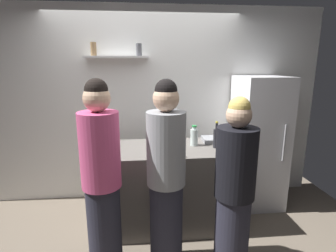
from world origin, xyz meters
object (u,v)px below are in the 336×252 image
(water_bottle_plastic, at_px, (194,137))
(utensil_holder, at_px, (151,141))
(wine_bottle_dark_glass, at_px, (216,138))
(wine_bottle_green_glass, at_px, (158,139))
(wine_bottle_amber_glass, at_px, (165,148))
(person_grey_hoodie, at_px, (166,179))
(person_pink_top, at_px, (102,181))
(wine_bottle_pale_glass, at_px, (161,133))
(baking_pan, at_px, (217,139))
(refrigerator, at_px, (258,142))
(person_blonde, at_px, (234,192))

(water_bottle_plastic, bearing_deg, utensil_holder, 175.51)
(wine_bottle_dark_glass, bearing_deg, wine_bottle_green_glass, -179.14)
(wine_bottle_amber_glass, distance_m, wine_bottle_green_glass, 0.27)
(water_bottle_plastic, distance_m, person_grey_hoodie, 0.84)
(person_pink_top, height_order, person_grey_hoodie, person_pink_top)
(wine_bottle_pale_glass, relative_size, person_pink_top, 0.17)
(baking_pan, bearing_deg, refrigerator, 17.65)
(baking_pan, distance_m, person_blonde, 1.05)
(wine_bottle_green_glass, bearing_deg, person_pink_top, -131.01)
(refrigerator, relative_size, baking_pan, 5.03)
(refrigerator, xyz_separation_m, person_blonde, (-0.75, -1.22, -0.06))
(utensil_holder, bearing_deg, person_blonde, -54.33)
(person_pink_top, height_order, person_blonde, person_pink_top)
(person_pink_top, bearing_deg, baking_pan, 47.76)
(utensil_holder, bearing_deg, person_pink_top, -120.98)
(refrigerator, relative_size, wine_bottle_pale_glass, 5.69)
(person_pink_top, distance_m, person_blonde, 1.14)
(wine_bottle_amber_glass, relative_size, person_grey_hoodie, 0.16)
(wine_bottle_pale_glass, relative_size, wine_bottle_green_glass, 0.91)
(wine_bottle_pale_glass, xyz_separation_m, water_bottle_plastic, (0.37, -0.16, -0.01))
(refrigerator, relative_size, utensil_holder, 8.37)
(refrigerator, distance_m, person_pink_top, 2.15)
(utensil_holder, height_order, person_blonde, person_blonde)
(wine_bottle_dark_glass, relative_size, person_grey_hoodie, 0.17)
(wine_bottle_pale_glass, distance_m, wine_bottle_dark_glass, 0.66)
(water_bottle_plastic, bearing_deg, wine_bottle_amber_glass, -134.95)
(wine_bottle_dark_glass, bearing_deg, utensil_holder, 168.94)
(wine_bottle_dark_glass, distance_m, wine_bottle_green_glass, 0.65)
(baking_pan, height_order, person_pink_top, person_pink_top)
(refrigerator, bearing_deg, wine_bottle_dark_glass, -148.24)
(baking_pan, height_order, wine_bottle_amber_glass, wine_bottle_amber_glass)
(person_grey_hoodie, bearing_deg, person_pink_top, -148.77)
(wine_bottle_dark_glass, relative_size, wine_bottle_amber_glass, 1.09)
(water_bottle_plastic, xyz_separation_m, person_blonde, (0.17, -0.89, -0.25))
(wine_bottle_dark_glass, relative_size, wine_bottle_green_glass, 0.91)
(person_pink_top, xyz_separation_m, person_grey_hoodie, (0.56, -0.00, -0.01))
(wine_bottle_dark_glass, height_order, wine_bottle_amber_glass, wine_bottle_dark_glass)
(refrigerator, bearing_deg, person_blonde, -121.67)
(baking_pan, height_order, person_blonde, person_blonde)
(wine_bottle_amber_glass, relative_size, person_pink_top, 0.16)
(refrigerator, xyz_separation_m, wine_bottle_pale_glass, (-1.30, -0.16, 0.20))
(wine_bottle_green_glass, distance_m, person_blonde, 1.02)
(refrigerator, xyz_separation_m, utensil_holder, (-1.42, -0.29, 0.14))
(person_grey_hoodie, bearing_deg, person_blonde, 14.45)
(wine_bottle_green_glass, relative_size, person_pink_top, 0.19)
(wine_bottle_pale_glass, bearing_deg, wine_bottle_dark_glass, -24.02)
(person_grey_hoodie, bearing_deg, wine_bottle_pale_glass, 119.95)
(refrigerator, distance_m, person_blonde, 1.44)
(refrigerator, xyz_separation_m, wine_bottle_amber_glass, (-1.30, -0.70, 0.19))
(person_blonde, bearing_deg, utensil_holder, 142.14)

